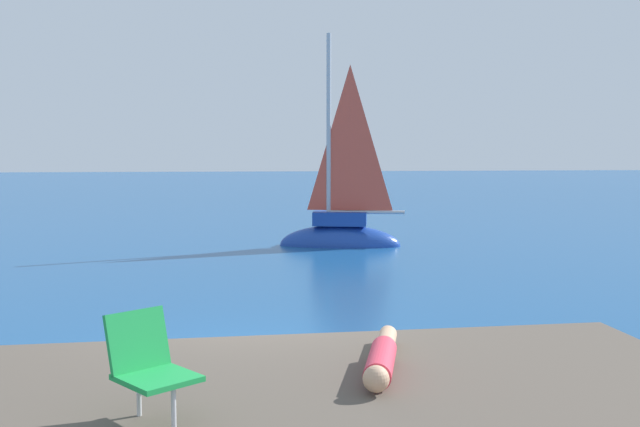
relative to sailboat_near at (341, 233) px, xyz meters
The scene contains 6 objects.
ground_plane 11.88m from the sailboat_near, 103.95° to the right, with size 160.00×160.00×0.00m, color navy.
boulder_seaward 13.88m from the sailboat_near, 105.90° to the right, with size 0.72×0.57×0.39m, color #514C41.
boulder_inland 12.71m from the sailboat_near, 96.32° to the right, with size 1.44×1.15×0.79m, color brown.
sailboat_near is the anchor object (origin of this frame).
person_sunbather 14.60m from the sailboat_near, 96.73° to the right, with size 0.63×1.73×0.25m.
beach_chair 15.94m from the sailboat_near, 103.24° to the right, with size 0.74×0.76×0.80m.
Camera 1 is at (-0.13, -9.29, 2.82)m, focal length 41.11 mm.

